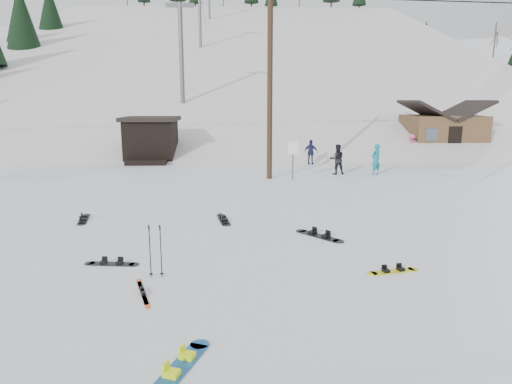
{
  "coord_description": "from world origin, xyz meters",
  "views": [
    {
      "loc": [
        0.48,
        -8.08,
        3.85
      ],
      "look_at": [
        0.95,
        3.86,
        1.4
      ],
      "focal_mm": 32.0,
      "sensor_mm": 36.0,
      "label": 1
    }
  ],
  "objects_px": {
    "utility_pole": "(270,81)",
    "hero_snowboard": "(180,367)",
    "cabin": "(442,133)",
    "hero_skis": "(143,292)"
  },
  "relations": [
    {
      "from": "utility_pole",
      "to": "hero_snowboard",
      "type": "distance_m",
      "value": 16.89
    },
    {
      "from": "utility_pole",
      "to": "cabin",
      "type": "height_order",
      "value": "utility_pole"
    },
    {
      "from": "cabin",
      "to": "hero_snowboard",
      "type": "bearing_deg",
      "value": -120.57
    },
    {
      "from": "hero_snowboard",
      "to": "hero_skis",
      "type": "relative_size",
      "value": 1.07
    },
    {
      "from": "hero_skis",
      "to": "cabin",
      "type": "bearing_deg",
      "value": 35.98
    },
    {
      "from": "cabin",
      "to": "hero_snowboard",
      "type": "distance_m",
      "value": 30.3
    },
    {
      "from": "cabin",
      "to": "hero_skis",
      "type": "relative_size",
      "value": 3.75
    },
    {
      "from": "utility_pole",
      "to": "hero_skis",
      "type": "relative_size",
      "value": 6.26
    },
    {
      "from": "utility_pole",
      "to": "hero_skis",
      "type": "xyz_separation_m",
      "value": [
        -3.47,
        -13.4,
        -4.66
      ]
    },
    {
      "from": "utility_pole",
      "to": "hero_snowboard",
      "type": "height_order",
      "value": "utility_pole"
    }
  ]
}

